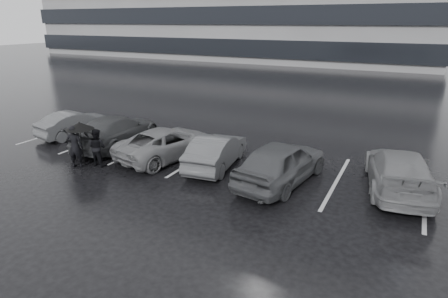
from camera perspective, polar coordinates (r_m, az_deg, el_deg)
The scene contains 11 objects.
ground at distance 12.73m, azimuth -0.73°, elevation -6.22°, with size 160.00×160.00×0.00m, color black.
car_main at distance 13.16m, azimuth 8.72°, elevation -2.01°, with size 1.79×4.45×1.52m, color black.
car_west_a at distance 14.51m, azimuth -1.18°, elevation -0.26°, with size 1.35×3.87×1.28m, color #303033.
car_west_b at distance 15.65m, azimuth -8.64°, elevation 0.95°, with size 2.09×4.52×1.26m, color #505052.
car_west_c at distance 17.60m, azimuth -16.05°, elevation 2.68°, with size 1.95×4.80×1.39m, color black.
car_west_d at distance 19.89m, azimuth -21.70°, elevation 3.63°, with size 1.28×3.68×1.21m, color #303033.
car_east at distance 13.80m, azimuth 25.11°, elevation -2.96°, with size 1.93×4.74×1.38m, color #505052.
pedestrian_left at distance 15.46m, azimuth -21.76°, elevation 0.34°, with size 0.61×0.40×1.67m, color black.
pedestrian_right at distance 15.41m, azimuth -18.77°, elevation 0.27°, with size 0.72×0.56×1.48m, color black.
umbrella at distance 15.32m, azimuth -21.15°, elevation 3.31°, with size 1.05×1.05×1.78m.
stall_stripes at distance 15.12m, azimuth 1.00°, elevation -2.01°, with size 19.72×5.00×0.00m.
Camera 1 is at (5.38, -10.18, 5.44)m, focal length 30.00 mm.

